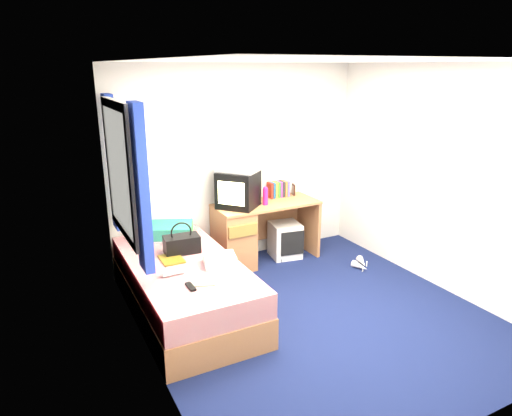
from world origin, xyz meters
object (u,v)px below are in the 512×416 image
towel (220,260)px  remote_control (191,287)px  storage_cube (285,240)px  bed (185,287)px  magazine (172,259)px  handbag (182,244)px  crt_tv (238,189)px  desk (246,232)px  white_heels (361,264)px  picture_frame (293,189)px  vcr (238,168)px  colour_swatch_fan (202,285)px  water_bottle (173,272)px  pillow (165,230)px  pink_water_bottle (265,197)px  aerosol_can (250,195)px

towel → remote_control: (-0.41, -0.32, -0.04)m
storage_cube → bed: bearing=-145.7°
magazine → handbag: bearing=40.9°
crt_tv → handbag: 1.10m
desk → towel: bearing=-127.5°
storage_cube → magazine: (-1.69, -0.65, 0.32)m
towel → magazine: towel is taller
white_heels → picture_frame: bearing=114.2°
vcr → colour_swatch_fan: vcr is taller
desk → water_bottle: size_ratio=6.50×
vcr → magazine: 1.43m
handbag → white_heels: handbag is taller
handbag → crt_tv: bearing=36.4°
pillow → bed: bearing=-93.9°
pillow → colour_swatch_fan: bearing=-93.1°
pillow → water_bottle: size_ratio=3.00×
crt_tv → remote_control: bearing=-80.2°
handbag → water_bottle: bearing=-112.5°
water_bottle → vcr: bearing=41.8°
crt_tv → pink_water_bottle: bearing=36.1°
pink_water_bottle → desk: bearing=162.2°
pillow → remote_control: (-0.18, -1.33, -0.06)m
pink_water_bottle → white_heels: 1.44m
desk → colour_swatch_fan: size_ratio=5.91×
towel → bed: bearing=141.5°
water_bottle → remote_control: (0.06, -0.31, -0.03)m
magazine → white_heels: magazine is taller
storage_cube → colour_swatch_fan: 2.10m
storage_cube → magazine: 1.84m
remote_control → towel: bearing=37.8°
magazine → pink_water_bottle: bearing=23.8°
pink_water_bottle → water_bottle: pink_water_bottle is taller
pillow → white_heels: bearing=-19.4°
white_heels → bed: bearing=-179.9°
bed → magazine: magazine is taller
handbag → towel: 0.51m
handbag → water_bottle: handbag is taller
bed → storage_cube: bearing=24.8°
pink_water_bottle → white_heels: pink_water_bottle is taller
picture_frame → desk: bearing=-149.9°
colour_swatch_fan → remote_control: size_ratio=1.38×
desk → pink_water_bottle: pink_water_bottle is taller
colour_swatch_fan → vcr: bearing=53.6°
vcr → remote_control: vcr is taller
desk → magazine: 1.34m
desk → aerosol_can: size_ratio=6.97×
vcr → towel: bearing=-74.1°
aerosol_can → remote_control: aerosol_can is taller
bed → remote_control: remote_control is taller
storage_cube → aerosol_can: (-0.43, 0.13, 0.62)m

